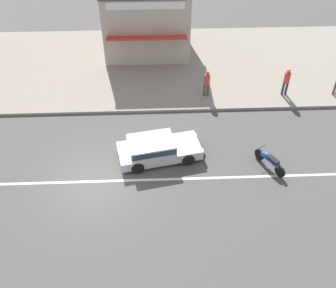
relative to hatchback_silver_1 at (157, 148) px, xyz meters
name	(u,v)px	position (x,y,z in m)	size (l,w,h in m)	color
ground_plane	(96,181)	(-2.81, -1.47, -0.59)	(160.00, 160.00, 0.00)	#4C4947
lane_centre_stripe	(96,181)	(-2.81, -1.47, -0.59)	(50.40, 0.14, 0.01)	silver
kerb_strip	(111,66)	(-2.81, 8.62, -0.52)	(68.00, 10.00, 0.15)	gray
hatchback_silver_1	(157,148)	(0.00, 0.00, 0.00)	(4.24, 2.37, 1.10)	#B7BABF
motorcycle_0	(270,160)	(5.24, -0.87, -0.17)	(1.11, 1.69, 0.80)	black
pedestrian_near_clock	(287,80)	(7.45, 4.86, 0.55)	(0.34, 0.34, 1.69)	#333338
pedestrian_by_shop	(207,82)	(2.94, 4.94, 0.49)	(0.34, 0.34, 1.60)	#4C4238
shopfront_mid_block	(147,18)	(-0.41, 10.60, 1.78)	(5.50, 5.03, 4.43)	#B2A893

